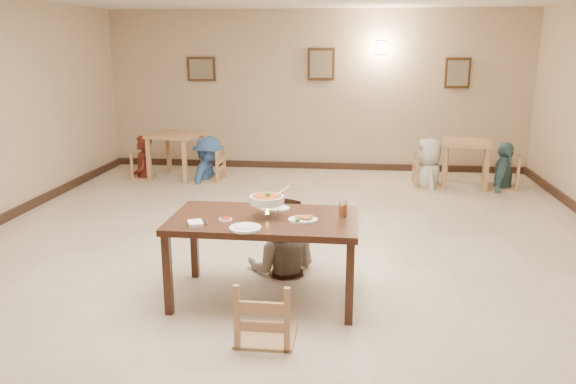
# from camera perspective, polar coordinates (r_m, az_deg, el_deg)

# --- Properties ---
(floor) EXTENTS (10.00, 10.00, 0.00)m
(floor) POSITION_cam_1_polar(r_m,az_deg,el_deg) (6.27, -0.40, -7.16)
(floor) COLOR beige
(floor) RESTS_ON ground
(wall_back) EXTENTS (10.00, 0.00, 10.00)m
(wall_back) POSITION_cam_1_polar(r_m,az_deg,el_deg) (10.84, 2.82, 10.21)
(wall_back) COLOR #C8AD8F
(wall_back) RESTS_ON floor
(baseboard_back) EXTENTS (8.00, 0.06, 0.12)m
(baseboard_back) POSITION_cam_1_polar(r_m,az_deg,el_deg) (11.01, 2.72, 2.70)
(baseboard_back) COLOR #301E15
(baseboard_back) RESTS_ON floor
(picture_a) EXTENTS (0.55, 0.04, 0.45)m
(picture_a) POSITION_cam_1_polar(r_m,az_deg,el_deg) (11.14, -8.81, 12.24)
(picture_a) COLOR #3B2514
(picture_a) RESTS_ON wall_back
(picture_b) EXTENTS (0.50, 0.04, 0.60)m
(picture_b) POSITION_cam_1_polar(r_m,az_deg,el_deg) (10.76, 3.38, 12.83)
(picture_b) COLOR #3B2514
(picture_b) RESTS_ON wall_back
(picture_c) EXTENTS (0.45, 0.04, 0.55)m
(picture_c) POSITION_cam_1_polar(r_m,az_deg,el_deg) (10.92, 16.86, 11.49)
(picture_c) COLOR #3B2514
(picture_c) RESTS_ON wall_back
(wall_sconce) EXTENTS (0.16, 0.05, 0.22)m
(wall_sconce) POSITION_cam_1_polar(r_m,az_deg,el_deg) (10.76, 9.45, 14.27)
(wall_sconce) COLOR #FFD88C
(wall_sconce) RESTS_ON wall_back
(main_table) EXTENTS (1.72, 0.97, 0.80)m
(main_table) POSITION_cam_1_polar(r_m,az_deg,el_deg) (5.18, -2.42, -3.45)
(main_table) COLOR #3B1E13
(main_table) RESTS_ON floor
(chair_far) EXTENTS (0.43, 0.43, 0.92)m
(chair_far) POSITION_cam_1_polar(r_m,az_deg,el_deg) (5.99, -0.36, -3.57)
(chair_far) COLOR tan
(chair_far) RESTS_ON floor
(chair_near) EXTENTS (0.48, 0.48, 1.02)m
(chair_near) POSITION_cam_1_polar(r_m,az_deg,el_deg) (4.56, -2.27, -8.90)
(chair_near) COLOR tan
(chair_near) RESTS_ON floor
(main_diner) EXTENTS (0.80, 0.63, 1.61)m
(main_diner) POSITION_cam_1_polar(r_m,az_deg,el_deg) (5.80, -0.54, -0.57)
(main_diner) COLOR gray
(main_diner) RESTS_ON floor
(curry_warmer) EXTENTS (0.35, 0.31, 0.28)m
(curry_warmer) POSITION_cam_1_polar(r_m,az_deg,el_deg) (5.11, -2.15, -0.81)
(curry_warmer) COLOR silver
(curry_warmer) RESTS_ON main_table
(rice_plate_far) EXTENTS (0.29, 0.29, 0.07)m
(rice_plate_far) POSITION_cam_1_polar(r_m,az_deg,el_deg) (5.39, -1.38, -1.64)
(rice_plate_far) COLOR white
(rice_plate_far) RESTS_ON main_table
(rice_plate_near) EXTENTS (0.28, 0.28, 0.06)m
(rice_plate_near) POSITION_cam_1_polar(r_m,az_deg,el_deg) (4.83, -4.36, -3.63)
(rice_plate_near) COLOR white
(rice_plate_near) RESTS_ON main_table
(fried_plate) EXTENTS (0.27, 0.27, 0.06)m
(fried_plate) POSITION_cam_1_polar(r_m,az_deg,el_deg) (5.03, 1.50, -2.78)
(fried_plate) COLOR white
(fried_plate) RESTS_ON main_table
(chili_dish) EXTENTS (0.12, 0.12, 0.02)m
(chili_dish) POSITION_cam_1_polar(r_m,az_deg,el_deg) (5.07, -6.36, -2.80)
(chili_dish) COLOR white
(chili_dish) RESTS_ON main_table
(napkin_cutlery) EXTENTS (0.20, 0.26, 0.03)m
(napkin_cutlery) POSITION_cam_1_polar(r_m,az_deg,el_deg) (5.00, -9.35, -3.14)
(napkin_cutlery) COLOR white
(napkin_cutlery) RESTS_ON main_table
(drink_glass) EXTENTS (0.08, 0.08, 0.15)m
(drink_glass) POSITION_cam_1_polar(r_m,az_deg,el_deg) (5.17, 5.59, -1.76)
(drink_glass) COLOR white
(drink_glass) RESTS_ON main_table
(bg_table_left) EXTENTS (0.97, 0.97, 0.82)m
(bg_table_left) POSITION_cam_1_polar(r_m,az_deg,el_deg) (10.27, -11.36, 5.11)
(bg_table_left) COLOR tan
(bg_table_left) RESTS_ON floor
(bg_table_right) EXTENTS (0.92, 0.92, 0.78)m
(bg_table_right) POSITION_cam_1_polar(r_m,az_deg,el_deg) (9.99, 17.70, 4.19)
(bg_table_right) COLOR tan
(bg_table_right) RESTS_ON floor
(bg_chair_ll) EXTENTS (0.43, 0.43, 0.92)m
(bg_chair_ll) POSITION_cam_1_polar(r_m,az_deg,el_deg) (10.48, -14.56, 3.86)
(bg_chair_ll) COLOR tan
(bg_chair_ll) RESTS_ON floor
(bg_chair_lr) EXTENTS (0.49, 0.49, 1.05)m
(bg_chair_lr) POSITION_cam_1_polar(r_m,az_deg,el_deg) (10.06, -8.10, 4.13)
(bg_chair_lr) COLOR tan
(bg_chair_lr) RESTS_ON floor
(bg_chair_rl) EXTENTS (0.48, 0.48, 1.02)m
(bg_chair_rl) POSITION_cam_1_polar(r_m,az_deg,el_deg) (9.87, 14.14, 3.54)
(bg_chair_rl) COLOR tan
(bg_chair_rl) RESTS_ON floor
(bg_chair_rr) EXTENTS (0.49, 0.49, 1.05)m
(bg_chair_rr) POSITION_cam_1_polar(r_m,az_deg,el_deg) (10.08, 21.18, 3.29)
(bg_chair_rr) COLOR tan
(bg_chair_rr) RESTS_ON floor
(bg_diner_a) EXTENTS (0.53, 0.66, 1.57)m
(bg_diner_a) POSITION_cam_1_polar(r_m,az_deg,el_deg) (10.43, -14.68, 5.61)
(bg_diner_a) COLOR maroon
(bg_diner_a) RESTS_ON floor
(bg_diner_b) EXTENTS (0.74, 1.09, 1.56)m
(bg_diner_b) POSITION_cam_1_polar(r_m,az_deg,el_deg) (10.02, -8.15, 5.57)
(bg_diner_b) COLOR #3D67A9
(bg_diner_b) RESTS_ON floor
(bg_diner_c) EXTENTS (0.61, 0.85, 1.64)m
(bg_diner_c) POSITION_cam_1_polar(r_m,az_deg,el_deg) (9.82, 14.25, 5.31)
(bg_diner_c) COLOR silver
(bg_diner_c) RESTS_ON floor
(bg_diner_d) EXTENTS (0.71, 0.99, 1.56)m
(bg_diner_d) POSITION_cam_1_polar(r_m,az_deg,el_deg) (10.04, 21.32, 4.74)
(bg_diner_d) COLOR slate
(bg_diner_d) RESTS_ON floor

